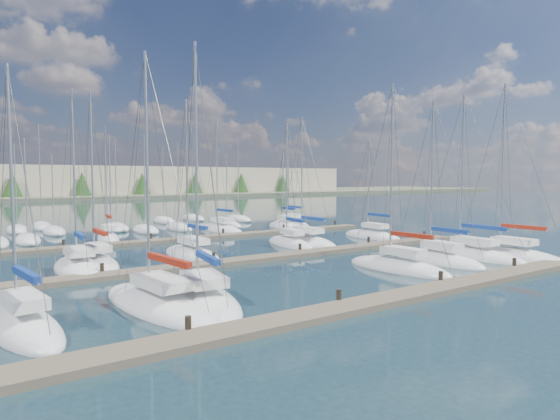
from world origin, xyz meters
TOP-DOWN VIEW (x-y plane):
  - ground at (0.00, 60.00)m, footprint 400.00×400.00m
  - dock_near at (0.00, 2.01)m, footprint 44.00×1.93m
  - dock_mid at (0.00, 16.01)m, footprint 44.00×1.93m
  - dock_far at (0.00, 30.01)m, footprint 44.00×1.93m
  - sailboat_m at (16.42, 20.78)m, footprint 2.53×7.98m
  - sailboat_g at (16.85, 6.09)m, footprint 3.28×8.91m
  - sailboat_k at (5.90, 21.02)m, footprint 3.13×8.09m
  - sailboat_e at (10.24, 7.87)m, footprint 2.92×8.24m
  - sailboat_b at (-11.57, 7.74)m, footprint 4.24×10.09m
  - sailboat_j at (-4.17, 20.58)m, footprint 3.19×8.08m
  - sailboat_d at (5.47, 7.48)m, footprint 3.30×8.50m
  - sailboat_c at (-9.44, 7.18)m, footprint 4.35×8.79m
  - sailboat_a at (-17.46, 7.66)m, footprint 3.65×8.50m
  - sailboat_q at (14.49, 34.16)m, footprint 2.71×6.95m
  - sailboat_n at (-7.19, 34.63)m, footprint 2.88×6.87m
  - sailboat_l at (8.10, 21.42)m, footprint 2.85×8.57m
  - sailboat_f at (14.34, 7.96)m, footprint 3.04×9.92m
  - sailboat_i at (-11.34, 21.16)m, footprint 2.49×8.17m
  - sailboat_p at (6.18, 35.83)m, footprint 3.39×8.58m
  - sailboat_h at (-12.86, 19.93)m, footprint 3.31×7.99m
  - sailboat_r at (16.69, 35.95)m, footprint 2.44×7.27m
  - distant_boats at (-4.34, 43.76)m, footprint 36.93×20.75m

SIDE VIEW (x-z plane):
  - ground at x=0.00m, z-range 0.00..0.00m
  - dock_near at x=0.00m, z-range -0.40..0.70m
  - dock_mid at x=0.00m, z-range -0.40..0.70m
  - dock_far at x=0.00m, z-range -0.40..0.70m
  - sailboat_b at x=-11.57m, z-range -6.48..6.82m
  - sailboat_l at x=8.10m, z-range -6.30..6.65m
  - sailboat_q at x=14.49m, z-range -4.96..5.31m
  - sailboat_h at x=-12.86m, z-range -6.46..6.81m
  - sailboat_f at x=14.34m, z-range -6.76..7.12m
  - sailboat_m at x=16.42m, z-range -5.45..5.81m
  - sailboat_c at x=-9.44m, z-range -6.80..7.16m
  - sailboat_a at x=-17.46m, z-range -5.76..6.12m
  - sailboat_g at x=16.85m, z-range -7.13..7.49m
  - sailboat_j at x=-4.17m, z-range -6.52..6.88m
  - sailboat_e at x=10.24m, z-range -6.33..6.69m
  - sailboat_d at x=5.47m, z-range -6.61..6.98m
  - sailboat_p at x=6.18m, z-range -6.90..7.28m
  - sailboat_k at x=5.90m, z-range -5.89..6.28m
  - sailboat_r at x=16.69m, z-range -5.81..6.20m
  - sailboat_i at x=-11.34m, z-range -6.48..6.87m
  - sailboat_n at x=-7.19m, z-range -5.96..6.37m
  - distant_boats at x=-4.34m, z-range -6.36..6.94m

